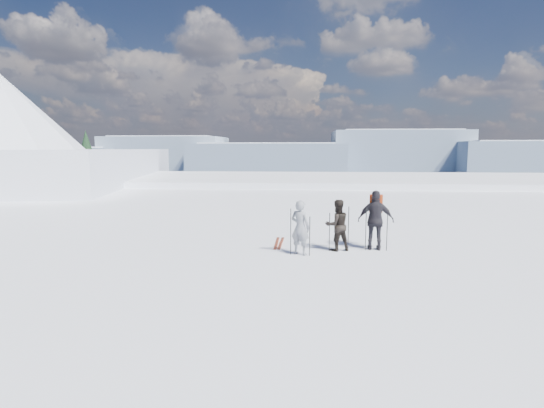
{
  "coord_description": "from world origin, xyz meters",
  "views": [
    {
      "loc": [
        -0.72,
        -9.77,
        3.08
      ],
      "look_at": [
        -1.73,
        3.0,
        1.4
      ],
      "focal_mm": 28.0,
      "sensor_mm": 36.0,
      "label": 1
    }
  ],
  "objects_px": {
    "skier_grey": "(300,228)",
    "skis_loose": "(279,243)",
    "skier_pack": "(376,220)",
    "skier_dark": "(337,225)"
  },
  "relations": [
    {
      "from": "skier_dark",
      "to": "skis_loose",
      "type": "relative_size",
      "value": 0.92
    },
    {
      "from": "skier_dark",
      "to": "skis_loose",
      "type": "distance_m",
      "value": 2.13
    },
    {
      "from": "skier_pack",
      "to": "skier_dark",
      "type": "bearing_deg",
      "value": 16.46
    },
    {
      "from": "skier_grey",
      "to": "skis_loose",
      "type": "height_order",
      "value": "skier_grey"
    },
    {
      "from": "skis_loose",
      "to": "skier_pack",
      "type": "bearing_deg",
      "value": -11.56
    },
    {
      "from": "skier_dark",
      "to": "skis_loose",
      "type": "height_order",
      "value": "skier_dark"
    },
    {
      "from": "skier_grey",
      "to": "skier_dark",
      "type": "xyz_separation_m",
      "value": [
        1.11,
        0.58,
        -0.02
      ]
    },
    {
      "from": "skier_dark",
      "to": "skis_loose",
      "type": "bearing_deg",
      "value": -42.32
    },
    {
      "from": "skier_grey",
      "to": "skier_pack",
      "type": "distance_m",
      "value": 2.41
    },
    {
      "from": "skier_grey",
      "to": "skis_loose",
      "type": "bearing_deg",
      "value": -35.14
    }
  ]
}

